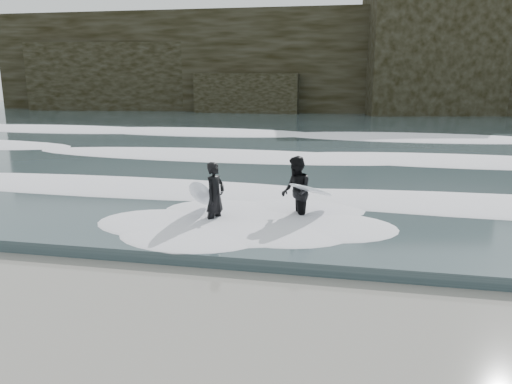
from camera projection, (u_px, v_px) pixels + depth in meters
The scene contains 8 objects.
ground at pixel (180, 344), 7.71m from camera, with size 120.00×120.00×0.00m, color #7D6357.
sea at pixel (320, 130), 35.32m from camera, with size 90.00×52.00×0.30m, color #324146.
headland at pixel (334, 63), 50.39m from camera, with size 70.00×9.00×10.00m, color black.
foam_near at pixel (275, 189), 16.20m from camera, with size 60.00×3.20×0.20m, color white.
foam_mid at pixel (299, 155), 22.87m from camera, with size 60.00×4.00×0.24m, color white.
foam_far at pixel (316, 132), 31.44m from camera, with size 60.00×4.80×0.30m, color white.
surfer_left at pixel (212, 196), 13.13m from camera, with size 1.15×1.92×1.83m.
surfer_right at pixel (298, 192), 13.39m from camera, with size 1.63×2.22×1.93m.
Camera 1 is at (2.53, -6.58, 4.09)m, focal length 35.00 mm.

